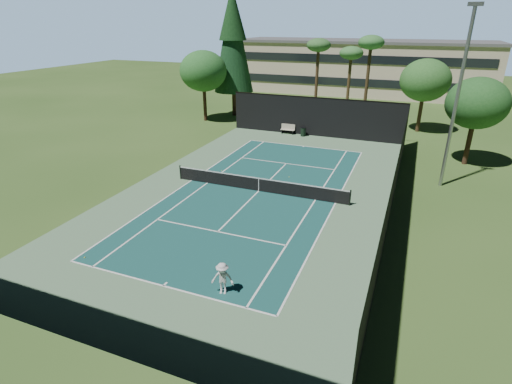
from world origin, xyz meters
TOP-DOWN VIEW (x-y plane):
  - ground at (0.00, 0.00)m, footprint 160.00×160.00m
  - apron_slab at (0.00, 0.00)m, footprint 18.00×32.00m
  - court_surface at (0.00, 0.00)m, footprint 10.97×23.77m
  - court_lines at (0.00, 0.00)m, footprint 11.07×23.87m
  - tennis_net at (0.00, 0.00)m, footprint 12.90×0.10m
  - fence at (0.00, 0.06)m, footprint 18.04×32.05m
  - player at (2.75, -11.31)m, footprint 1.11×0.79m
  - tennis_ball_a at (-5.07, -11.38)m, footprint 0.08×0.08m
  - tennis_ball_b at (-4.31, 2.80)m, footprint 0.07×0.07m
  - tennis_ball_c at (1.19, 3.43)m, footprint 0.07×0.07m
  - tennis_ball_d at (-3.88, 5.97)m, footprint 0.06×0.06m
  - park_bench at (-2.85, 15.79)m, footprint 1.50×0.45m
  - trash_bin at (-1.07, 15.42)m, footprint 0.56×0.56m
  - pine_tree at (-12.00, 22.00)m, footprint 4.80×4.80m
  - palm_a at (-2.00, 24.00)m, footprint 2.80×2.80m
  - palm_b at (1.50, 26.00)m, footprint 2.80×2.80m
  - palm_c at (4.00, 23.00)m, footprint 2.80×2.80m
  - decid_tree_a at (10.00, 22.00)m, footprint 5.12×5.12m
  - decid_tree_b at (14.00, 12.00)m, footprint 4.80×4.80m
  - decid_tree_c at (-14.00, 18.00)m, footprint 5.44×5.44m
  - campus_building at (0.00, 45.98)m, footprint 40.50×12.50m
  - light_pole at (12.00, 6.00)m, footprint 0.90×0.25m

SIDE VIEW (x-z plane):
  - ground at x=0.00m, z-range 0.00..0.00m
  - apron_slab at x=0.00m, z-range 0.00..0.01m
  - court_surface at x=0.00m, z-range 0.01..0.02m
  - court_lines at x=0.00m, z-range 0.02..0.02m
  - tennis_ball_d at x=-3.88m, z-range 0.00..0.06m
  - tennis_ball_b at x=-4.31m, z-range 0.00..0.07m
  - tennis_ball_c at x=1.19m, z-range 0.00..0.07m
  - tennis_ball_a at x=-5.07m, z-range 0.00..0.08m
  - trash_bin at x=-1.07m, z-range 0.01..0.95m
  - park_bench at x=-2.85m, z-range 0.03..1.06m
  - tennis_net at x=0.00m, z-range 0.01..1.11m
  - player at x=2.75m, z-range 0.00..1.55m
  - fence at x=0.00m, z-range -0.01..4.02m
  - campus_building at x=0.00m, z-range 0.06..8.36m
  - decid_tree_b at x=14.00m, z-range 1.51..8.65m
  - decid_tree_a at x=10.00m, z-range 1.61..9.23m
  - decid_tree_c at x=-14.00m, z-range 1.72..9.81m
  - light_pole at x=12.00m, z-range 0.35..12.57m
  - palm_b at x=1.50m, z-range 3.15..11.57m
  - palm_a at x=-2.00m, z-range 3.53..12.85m
  - palm_c at x=4.00m, z-range 3.72..13.49m
  - pine_tree at x=-12.00m, z-range 2.05..17.05m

